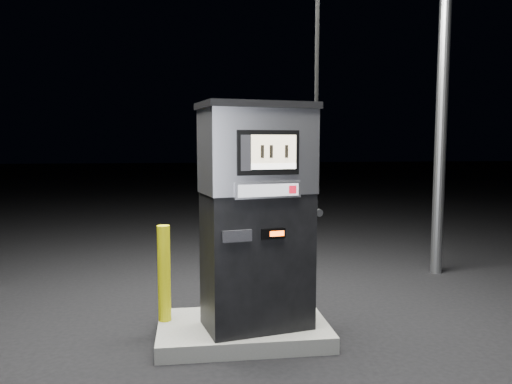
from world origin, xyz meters
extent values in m
plane|color=black|center=(0.00, 0.00, 0.00)|extent=(80.00, 80.00, 0.00)
cube|color=#5F605B|center=(0.00, 0.00, 0.07)|extent=(1.60, 1.00, 0.15)
cylinder|color=gray|center=(3.00, 2.00, 2.25)|extent=(0.16, 0.16, 4.50)
cube|color=black|center=(0.12, -0.10, 0.78)|extent=(1.04, 0.73, 1.25)
cube|color=silver|center=(0.12, -0.10, 1.78)|extent=(1.07, 0.76, 0.75)
cube|color=black|center=(0.12, -0.10, 2.19)|extent=(1.12, 0.81, 0.06)
cube|color=black|center=(0.18, -0.38, 1.77)|extent=(0.56, 0.14, 0.38)
cube|color=beige|center=(0.23, -0.39, 1.80)|extent=(0.40, 0.09, 0.24)
cube|color=white|center=(0.23, -0.39, 1.66)|extent=(0.40, 0.09, 0.05)
cube|color=silver|center=(0.18, -0.38, 1.45)|extent=(0.59, 0.15, 0.14)
cube|color=#AEB1B7|center=(0.18, -0.40, 1.45)|extent=(0.54, 0.12, 0.11)
cube|color=#AC0B1C|center=(0.40, -0.36, 1.45)|extent=(0.07, 0.02, 0.07)
cube|color=black|center=(0.23, -0.37, 1.07)|extent=(0.22, 0.06, 0.09)
cube|color=#EC460B|center=(0.26, -0.38, 1.07)|extent=(0.13, 0.03, 0.05)
cube|color=black|center=(-0.10, -0.44, 1.07)|extent=(0.26, 0.08, 0.10)
cube|color=black|center=(0.64, 0.01, 1.20)|extent=(0.14, 0.20, 0.25)
cylinder|color=gray|center=(0.69, 0.02, 1.20)|extent=(0.11, 0.23, 0.07)
cylinder|color=black|center=(0.68, -0.03, 2.88)|extent=(0.04, 0.04, 3.11)
cylinder|color=#D4D20B|center=(-0.74, 0.16, 0.61)|extent=(0.15, 0.15, 0.93)
cylinder|color=#D4D20B|center=(0.55, 0.10, 0.54)|extent=(0.11, 0.11, 0.77)
camera|label=1|loc=(-0.50, -4.58, 1.87)|focal=35.00mm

